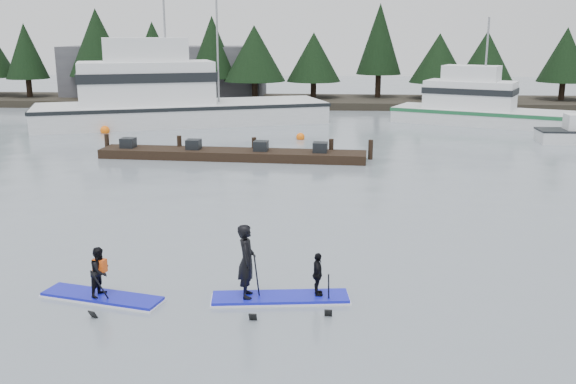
# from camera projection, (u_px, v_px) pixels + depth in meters

# --- Properties ---
(ground) EXTENTS (160.00, 160.00, 0.00)m
(ground) POSITION_uv_depth(u_px,v_px,m) (271.00, 294.00, 15.92)
(ground) COLOR gray
(ground) RESTS_ON ground
(far_shore) EXTENTS (70.00, 8.00, 0.60)m
(far_shore) POSITION_uv_depth(u_px,v_px,m) (317.00, 102.00, 56.47)
(far_shore) COLOR #2D281E
(far_shore) RESTS_ON ground
(treeline) EXTENTS (60.00, 4.00, 8.00)m
(treeline) POSITION_uv_depth(u_px,v_px,m) (317.00, 105.00, 56.55)
(treeline) COLOR black
(treeline) RESTS_ON ground
(waterfront_building) EXTENTS (18.00, 6.00, 5.00)m
(waterfront_building) POSITION_uv_depth(u_px,v_px,m) (165.00, 74.00, 58.84)
(waterfront_building) COLOR #4C4C51
(waterfront_building) RESTS_ON ground
(fishing_boat_large) EXTENTS (20.58, 11.93, 10.97)m
(fishing_boat_large) POSITION_uv_depth(u_px,v_px,m) (174.00, 112.00, 44.89)
(fishing_boat_large) COLOR silver
(fishing_boat_large) RESTS_ON ground
(fishing_boat_medium) EXTENTS (13.80, 8.92, 8.12)m
(fishing_boat_medium) POSITION_uv_depth(u_px,v_px,m) (486.00, 116.00, 44.74)
(fishing_boat_medium) COLOR silver
(fishing_boat_medium) RESTS_ON ground
(floating_dock) EXTENTS (13.68, 2.64, 0.45)m
(floating_dock) POSITION_uv_depth(u_px,v_px,m) (232.00, 154.00, 32.67)
(floating_dock) COLOR black
(floating_dock) RESTS_ON ground
(buoy_b) EXTENTS (0.51, 0.51, 0.51)m
(buoy_b) POSITION_uv_depth(u_px,v_px,m) (300.00, 139.00, 38.60)
(buoy_b) COLOR orange
(buoy_b) RESTS_ON ground
(buoy_a) EXTENTS (0.60, 0.60, 0.60)m
(buoy_a) POSITION_uv_depth(u_px,v_px,m) (105.00, 133.00, 40.99)
(buoy_a) COLOR orange
(buoy_a) RESTS_ON ground
(buoy_c) EXTENTS (0.53, 0.53, 0.53)m
(buoy_c) POSITION_uv_depth(u_px,v_px,m) (573.00, 139.00, 38.58)
(buoy_c) COLOR orange
(buoy_c) RESTS_ON ground
(paddleboard_solo) EXTENTS (3.11, 1.43, 1.81)m
(paddleboard_solo) POSITION_uv_depth(u_px,v_px,m) (101.00, 282.00, 15.48)
(paddleboard_solo) COLOR #1317B2
(paddleboard_solo) RESTS_ON ground
(paddleboard_duo) EXTENTS (3.36, 1.36, 2.46)m
(paddleboard_duo) POSITION_uv_depth(u_px,v_px,m) (270.00, 275.00, 15.36)
(paddleboard_duo) COLOR #1419C3
(paddleboard_duo) RESTS_ON ground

